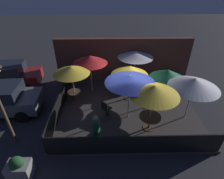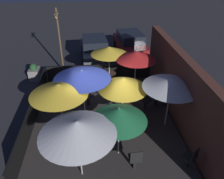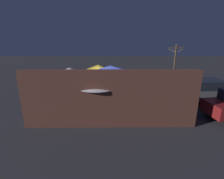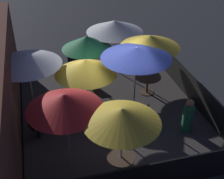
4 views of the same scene
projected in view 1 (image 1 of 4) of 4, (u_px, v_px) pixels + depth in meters
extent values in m
plane|color=#2D2D33|center=(127.00, 109.00, 9.63)|extent=(60.00, 60.00, 0.00)
cube|color=#383333|center=(127.00, 108.00, 9.59)|extent=(7.12, 6.04, 0.12)
cube|color=brown|center=(123.00, 60.00, 11.58)|extent=(8.72, 0.36, 2.95)
cube|color=black|center=(135.00, 145.00, 6.80)|extent=(6.92, 0.05, 0.95)
cube|color=black|center=(61.00, 101.00, 9.24)|extent=(0.05, 5.84, 0.95)
cylinder|color=#B2B2B7|center=(129.00, 83.00, 9.70)|extent=(0.05, 0.05, 2.06)
cone|color=gold|center=(130.00, 70.00, 9.28)|extent=(2.01, 2.01, 0.49)
cylinder|color=#B2B2B7|center=(73.00, 85.00, 9.34)|extent=(0.05, 0.05, 2.23)
cone|color=gold|center=(71.00, 70.00, 8.85)|extent=(1.90, 1.90, 0.40)
cylinder|color=#B2B2B7|center=(151.00, 108.00, 7.61)|extent=(0.05, 0.05, 2.31)
cone|color=gold|center=(154.00, 90.00, 7.10)|extent=(2.12, 2.12, 0.42)
cylinder|color=#B2B2B7|center=(165.00, 87.00, 9.42)|extent=(0.05, 0.05, 2.03)
cone|color=#1E6B3D|center=(168.00, 74.00, 9.00)|extent=(1.88, 1.88, 0.50)
cylinder|color=#B2B2B7|center=(190.00, 99.00, 8.29)|extent=(0.05, 0.05, 2.22)
cone|color=silver|center=(194.00, 83.00, 7.81)|extent=(2.28, 2.28, 0.47)
cylinder|color=#B2B2B7|center=(135.00, 68.00, 11.17)|extent=(0.05, 0.05, 2.22)
cone|color=silver|center=(136.00, 54.00, 10.67)|extent=(2.21, 2.21, 0.37)
cylinder|color=#B2B2B7|center=(91.00, 74.00, 10.39)|extent=(0.05, 0.05, 2.29)
cone|color=red|center=(90.00, 59.00, 9.89)|extent=(1.98, 1.98, 0.44)
cylinder|color=#B2B2B7|center=(129.00, 97.00, 8.26)|extent=(0.05, 0.05, 2.37)
cone|color=#283893|center=(130.00, 79.00, 7.72)|extent=(2.29, 2.29, 0.35)
cylinder|color=#4C3828|center=(128.00, 98.00, 10.25)|extent=(0.48, 0.48, 0.02)
cylinder|color=#4C3828|center=(128.00, 93.00, 10.06)|extent=(0.08, 0.08, 0.74)
cylinder|color=#4C3828|center=(129.00, 87.00, 9.85)|extent=(0.87, 0.87, 0.04)
cylinder|color=#4C3828|center=(76.00, 102.00, 9.93)|extent=(0.40, 0.40, 0.02)
cylinder|color=#4C3828|center=(75.00, 97.00, 9.76)|extent=(0.08, 0.08, 0.68)
cylinder|color=#4C3828|center=(74.00, 92.00, 9.57)|extent=(0.74, 0.74, 0.04)
cylinder|color=#4C3828|center=(148.00, 128.00, 8.22)|extent=(0.54, 0.54, 0.02)
cylinder|color=#4C3828|center=(149.00, 122.00, 8.05)|extent=(0.08, 0.08, 0.67)
cylinder|color=#4C3828|center=(150.00, 117.00, 7.86)|extent=(0.98, 0.98, 0.04)
cube|color=black|center=(112.00, 81.00, 11.58)|extent=(0.11, 0.11, 0.43)
cube|color=black|center=(112.00, 78.00, 11.46)|extent=(0.54, 0.54, 0.04)
cube|color=black|center=(111.00, 73.00, 11.46)|extent=(0.37, 0.21, 0.44)
cube|color=black|center=(107.00, 112.00, 8.88)|extent=(0.11, 0.11, 0.43)
cube|color=black|center=(107.00, 108.00, 8.75)|extent=(0.56, 0.56, 0.04)
cube|color=black|center=(104.00, 106.00, 8.51)|extent=(0.32, 0.28, 0.44)
cube|color=black|center=(117.00, 85.00, 11.10)|extent=(0.11, 0.11, 0.46)
cube|color=black|center=(117.00, 81.00, 10.96)|extent=(0.54, 0.54, 0.04)
cube|color=black|center=(116.00, 77.00, 10.97)|extent=(0.37, 0.21, 0.44)
cube|color=black|center=(173.00, 94.00, 10.23)|extent=(0.08, 0.08, 0.47)
cube|color=black|center=(174.00, 90.00, 10.10)|extent=(0.41, 0.41, 0.04)
cube|color=black|center=(178.00, 86.00, 9.98)|extent=(0.04, 0.40, 0.44)
cube|color=black|center=(166.00, 79.00, 11.76)|extent=(0.11, 0.11, 0.44)
cube|color=black|center=(166.00, 76.00, 11.64)|extent=(0.56, 0.56, 0.04)
cube|color=black|center=(169.00, 72.00, 11.60)|extent=(0.25, 0.35, 0.44)
cylinder|color=#236642|center=(96.00, 128.00, 7.56)|extent=(0.48, 0.48, 0.92)
sphere|color=#9E704C|center=(95.00, 118.00, 7.24)|extent=(0.25, 0.25, 0.25)
cube|color=gray|center=(20.00, 170.00, 6.17)|extent=(0.80, 0.56, 0.67)
ellipsoid|color=#235128|center=(16.00, 163.00, 5.94)|extent=(0.52, 0.41, 0.47)
cylinder|color=brown|center=(1.00, 107.00, 6.62)|extent=(0.12, 0.12, 3.86)
sphere|color=#F4B260|center=(0.00, 71.00, 5.80)|extent=(0.07, 0.07, 0.07)
cube|color=#5B5B60|center=(1.00, 102.00, 9.00)|extent=(4.05, 1.93, 0.70)
cylinder|color=black|center=(32.00, 98.00, 9.95)|extent=(0.65, 0.22, 0.64)
cylinder|color=black|center=(22.00, 117.00, 8.59)|extent=(0.65, 0.22, 0.64)
cube|color=maroon|center=(7.00, 78.00, 11.17)|extent=(4.33, 2.17, 0.70)
cube|color=#1E232D|center=(4.00, 69.00, 10.82)|extent=(2.45, 1.82, 0.60)
cylinder|color=black|center=(32.00, 76.00, 12.18)|extent=(0.66, 0.25, 0.64)
cylinder|color=black|center=(26.00, 88.00, 10.84)|extent=(0.66, 0.25, 0.64)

